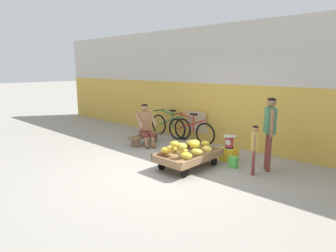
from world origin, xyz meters
TOP-DOWN VIEW (x-y plane):
  - ground_plane at (0.00, 0.00)m, footprint 80.00×80.00m
  - back_wall at (0.00, 2.80)m, footprint 16.00×0.30m
  - banana_cart at (0.21, 0.56)m, footprint 0.85×1.45m
  - banana_pile at (0.23, 0.53)m, footprint 0.83×1.23m
  - low_bench at (-1.95, 1.26)m, footprint 0.43×1.13m
  - vendor_seated at (-1.87, 1.22)m, footprint 0.74×0.63m
  - plastic_crate at (0.59, 1.56)m, footprint 0.36×0.28m
  - weighing_scale at (0.59, 1.56)m, footprint 0.30×0.30m
  - bicycle_near_left at (-2.04, 2.42)m, footprint 1.66×0.48m
  - bicycle_far_left at (-1.13, 2.28)m, footprint 1.66×0.48m
  - sign_board at (-1.13, 2.61)m, footprint 0.70×0.25m
  - customer_adult at (1.52, 1.57)m, footprint 0.35×0.42m
  - customer_child at (1.42, 1.13)m, footprint 0.21×0.30m
  - shopping_bag at (0.92, 1.22)m, footprint 0.18×0.12m

SIDE VIEW (x-z plane):
  - ground_plane at x=0.00m, z-range 0.00..0.00m
  - shopping_bag at x=0.92m, z-range 0.00..0.24m
  - plastic_crate at x=0.59m, z-range 0.00..0.30m
  - low_bench at x=-1.95m, z-range 0.06..0.33m
  - banana_cart at x=0.21m, z-range 0.06..0.42m
  - bicycle_near_left at x=-2.04m, z-range -0.08..0.78m
  - bicycle_far_left at x=-1.13m, z-range -0.08..0.78m
  - sign_board at x=-1.13m, z-range 0.00..0.87m
  - weighing_scale at x=0.59m, z-range 0.31..0.60m
  - banana_pile at x=0.23m, z-range 0.33..0.59m
  - vendor_seated at x=-1.87m, z-range 0.00..1.14m
  - customer_child at x=1.42m, z-range 0.12..1.13m
  - customer_adult at x=1.52m, z-range 0.19..1.72m
  - back_wall at x=0.00m, z-range 0.00..3.25m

